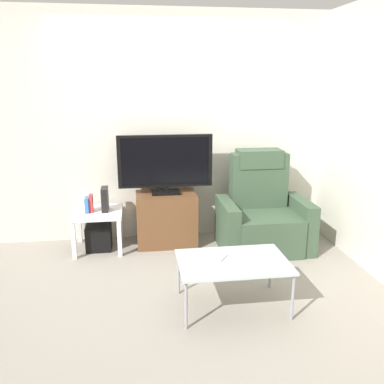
{
  "coord_description": "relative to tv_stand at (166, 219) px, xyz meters",
  "views": [
    {
      "loc": [
        -0.39,
        -3.61,
        1.84
      ],
      "look_at": [
        0.19,
        0.5,
        0.7
      ],
      "focal_mm": 38.27,
      "sensor_mm": 36.0,
      "label": 1
    }
  ],
  "objects": [
    {
      "name": "wall_back",
      "position": [
        0.06,
        0.29,
        1.0
      ],
      "size": [
        6.4,
        0.06,
        2.6
      ],
      "primitive_type": "cube",
      "color": "beige",
      "rests_on": "ground"
    },
    {
      "name": "book_leftmost",
      "position": [
        -0.87,
        -0.08,
        0.23
      ],
      "size": [
        0.04,
        0.14,
        0.16
      ],
      "primitive_type": "cube",
      "color": "#3366B2",
      "rests_on": "side_table"
    },
    {
      "name": "television",
      "position": [
        -0.0,
        0.02,
        0.65
      ],
      "size": [
        1.05,
        0.2,
        0.67
      ],
      "color": "black",
      "rests_on": "tv_stand"
    },
    {
      "name": "wall_side",
      "position": [
        1.94,
        -0.84,
        1.0
      ],
      "size": [
        0.06,
        4.48,
        2.6
      ],
      "primitive_type": "cube",
      "color": "beige",
      "rests_on": "ground"
    },
    {
      "name": "cell_phone",
      "position": [
        0.34,
        -1.39,
        0.12
      ],
      "size": [
        0.14,
        0.16,
        0.01
      ],
      "primitive_type": "cube",
      "rotation": [
        0.0,
        0.0,
        -0.61
      ],
      "color": "#B7B7BC",
      "rests_on": "coffee_table"
    },
    {
      "name": "recliner_armchair",
      "position": [
        1.06,
        -0.24,
        0.07
      ],
      "size": [
        0.98,
        0.78,
        1.08
      ],
      "rotation": [
        0.0,
        0.0,
        0.1
      ],
      "color": "#384C38",
      "rests_on": "ground"
    },
    {
      "name": "tv_stand",
      "position": [
        0.0,
        0.0,
        0.0
      ],
      "size": [
        0.68,
        0.46,
        0.59
      ],
      "color": "brown",
      "rests_on": "ground"
    },
    {
      "name": "side_table",
      "position": [
        -0.77,
        -0.06,
        0.08
      ],
      "size": [
        0.54,
        0.54,
        0.45
      ],
      "color": "white",
      "rests_on": "ground"
    },
    {
      "name": "game_console",
      "position": [
        -0.68,
        -0.05,
        0.28
      ],
      "size": [
        0.07,
        0.2,
        0.26
      ],
      "primitive_type": "cube",
      "color": "black",
      "rests_on": "side_table"
    },
    {
      "name": "subwoofer_box",
      "position": [
        -0.77,
        -0.06,
        -0.16
      ],
      "size": [
        0.28,
        0.28,
        0.28
      ],
      "primitive_type": "cube",
      "color": "black",
      "rests_on": "ground"
    },
    {
      "name": "ground_plane",
      "position": [
        0.06,
        -0.84,
        -0.3
      ],
      "size": [
        6.4,
        6.4,
        0.0
      ],
      "primitive_type": "plane",
      "color": "gray"
    },
    {
      "name": "coffee_table",
      "position": [
        0.43,
        -1.45,
        0.09
      ],
      "size": [
        0.9,
        0.6,
        0.41
      ],
      "color": "#B2C6C1",
      "rests_on": "ground"
    },
    {
      "name": "book_middle",
      "position": [
        -0.82,
        -0.08,
        0.24
      ],
      "size": [
        0.03,
        0.1,
        0.19
      ],
      "primitive_type": "cube",
      "color": "red",
      "rests_on": "side_table"
    }
  ]
}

